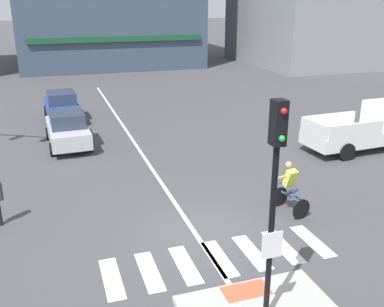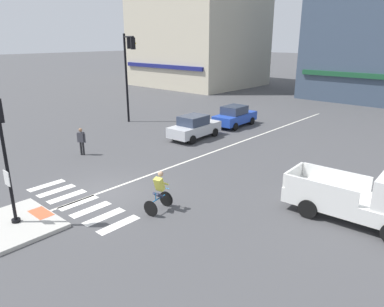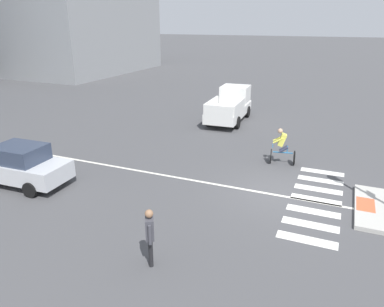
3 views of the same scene
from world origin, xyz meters
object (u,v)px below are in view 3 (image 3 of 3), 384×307
pedestrian_at_curb_left (150,233)px  pickup_truck_white_cross_right (231,105)px  car_silver_westbound_far (19,165)px  cyclist (282,146)px

pedestrian_at_curb_left → pickup_truck_white_cross_right: bearing=9.6°
car_silver_westbound_far → cyclist: bearing=-55.7°
pickup_truck_white_cross_right → car_silver_westbound_far: bearing=159.8°
car_silver_westbound_far → pedestrian_at_curb_left: (-2.52, -7.37, 0.17)m
pickup_truck_white_cross_right → pedestrian_at_curb_left: bearing=-170.4°
pickup_truck_white_cross_right → cyclist: pickup_truck_white_cross_right is taller
pickup_truck_white_cross_right → pedestrian_at_curb_left: size_ratio=3.11×
car_silver_westbound_far → pedestrian_at_curb_left: 7.79m
cyclist → pickup_truck_white_cross_right: bearing=34.2°
car_silver_westbound_far → cyclist: (6.32, -9.26, 0.06)m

